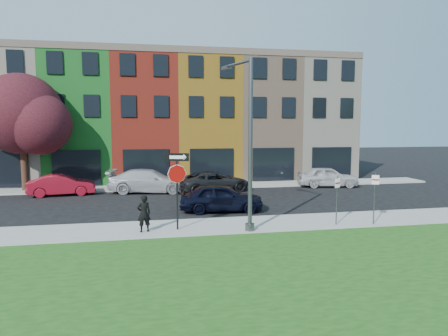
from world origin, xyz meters
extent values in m
plane|color=black|center=(0.00, 0.00, 0.00)|extent=(120.00, 120.00, 0.00)
cube|color=gray|center=(2.00, 3.00, 0.06)|extent=(40.00, 3.00, 0.12)
cube|color=gray|center=(-3.00, 15.00, 0.06)|extent=(40.00, 2.40, 0.12)
cube|color=beige|center=(-15.00, 21.20, 5.00)|extent=(5.00, 10.00, 10.00)
cube|color=green|center=(-10.00, 21.20, 5.00)|extent=(5.00, 10.00, 10.00)
cube|color=#AC2B1C|center=(-5.00, 21.20, 5.00)|extent=(5.00, 10.00, 10.00)
cube|color=gold|center=(0.00, 21.20, 5.00)|extent=(5.00, 10.00, 10.00)
cube|color=#94775F|center=(5.00, 21.20, 5.00)|extent=(5.00, 10.00, 10.00)
cube|color=#BFB6A2|center=(10.00, 21.20, 5.00)|extent=(5.00, 10.00, 10.00)
cube|color=black|center=(-2.50, 16.14, 1.50)|extent=(30.00, 0.12, 2.60)
cylinder|color=black|center=(-3.62, 2.66, 1.74)|extent=(0.08, 0.08, 3.25)
cylinder|color=white|center=(-3.62, 2.64, 2.55)|extent=(0.81, 0.20, 0.82)
cylinder|color=#990C08|center=(-3.62, 2.61, 2.55)|extent=(0.77, 0.18, 0.78)
cube|color=black|center=(-3.62, 2.64, 3.27)|extent=(1.04, 0.25, 0.34)
cube|color=white|center=(-3.62, 2.61, 3.27)|extent=(0.65, 0.15, 0.14)
imported|color=black|center=(-5.04, 2.51, 0.91)|extent=(0.74, 0.63, 1.58)
imported|color=black|center=(-1.02, 6.38, 0.76)|extent=(2.66, 4.81, 1.52)
imported|color=maroon|center=(-10.46, 13.11, 0.69)|extent=(2.59, 4.60, 1.39)
imported|color=#B5B6BA|center=(-4.81, 13.23, 0.80)|extent=(3.92, 6.19, 1.60)
imported|color=black|center=(-0.40, 12.69, 0.71)|extent=(5.09, 6.38, 1.42)
imported|color=silver|center=(8.36, 13.33, 0.76)|extent=(3.20, 5.02, 1.52)
cylinder|color=#484B4E|center=(-0.58, 1.90, 3.75)|extent=(0.18, 0.18, 7.26)
cylinder|color=#484B4E|center=(-0.58, 1.90, 0.27)|extent=(0.40, 0.40, 0.30)
cylinder|color=#484B4E|center=(-0.88, 2.85, 7.28)|extent=(0.72, 1.94, 0.12)
cube|color=#484B4E|center=(-1.22, 3.90, 7.23)|extent=(0.40, 0.60, 0.16)
cylinder|color=#484B4E|center=(3.54, 2.17, 1.23)|extent=(0.05, 0.05, 2.22)
cube|color=white|center=(3.54, 2.14, 2.03)|extent=(0.30, 0.15, 0.42)
cube|color=#990C08|center=(3.54, 2.12, 2.03)|extent=(0.30, 0.14, 0.06)
cylinder|color=#484B4E|center=(5.24, 1.90, 1.31)|extent=(0.05, 0.05, 2.39)
cube|color=white|center=(5.24, 1.87, 2.17)|extent=(0.30, 0.15, 0.42)
cube|color=#990C08|center=(5.24, 1.85, 2.17)|extent=(0.29, 0.14, 0.06)
cylinder|color=black|center=(-13.27, 15.11, 1.78)|extent=(0.44, 0.44, 3.33)
sphere|color=black|center=(-13.27, 15.11, 5.37)|extent=(5.49, 5.49, 5.49)
sphere|color=black|center=(-11.90, 14.29, 4.68)|extent=(4.12, 4.12, 4.12)
sphere|color=black|center=(-14.50, 16.07, 4.82)|extent=(3.84, 3.84, 3.84)
sphere|color=black|center=(-12.99, 15.66, 6.33)|extent=(3.29, 3.29, 3.29)
camera|label=1|loc=(-4.77, -14.36, 4.66)|focal=32.00mm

